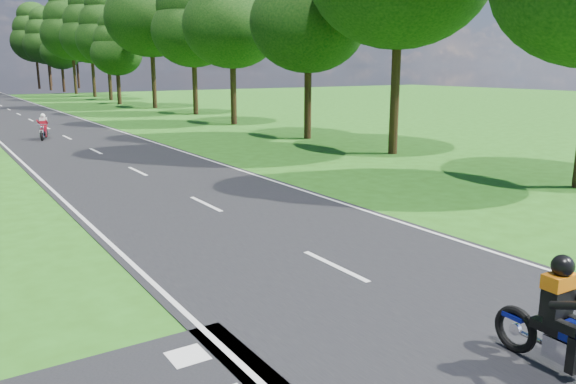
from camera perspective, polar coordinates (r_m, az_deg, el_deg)
ground at (r=9.71m, az=12.12°, el=-10.90°), size 160.00×160.00×0.00m
main_road at (r=56.71m, az=-26.49°, el=7.51°), size 7.00×140.00×0.02m
road_markings at (r=54.84m, az=-26.40°, el=7.40°), size 7.40×140.00×0.01m
treeline at (r=66.89m, az=-27.02°, el=15.15°), size 40.00×115.35×14.78m
rider_near_blue at (r=7.86m, az=26.95°, el=-11.50°), size 0.69×1.89×1.56m
rider_far_red at (r=32.66m, az=-23.61°, el=6.12°), size 1.02×1.72×1.36m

